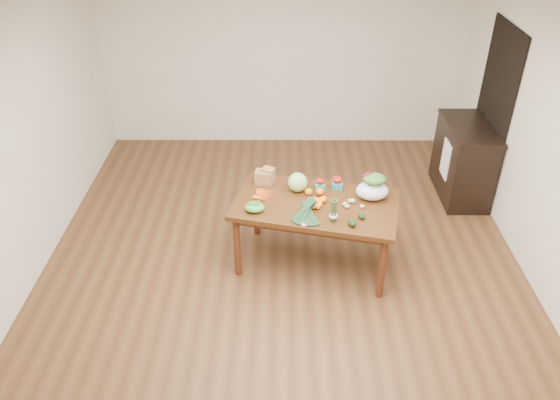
{
  "coord_description": "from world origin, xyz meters",
  "views": [
    {
      "loc": [
        -0.01,
        -4.37,
        3.7
      ],
      "look_at": [
        -0.03,
        0.0,
        0.87
      ],
      "focal_mm": 35.0,
      "sensor_mm": 36.0,
      "label": 1
    }
  ],
  "objects_px": {
    "dining_table": "(315,233)",
    "mandarin_cluster": "(316,202)",
    "salad_bag": "(372,188)",
    "paper_bag": "(264,176)",
    "cabinet": "(463,161)",
    "cabbage": "(298,182)",
    "kale_bunch": "(306,213)",
    "asparagus_bundle": "(334,210)"
  },
  "relations": [
    {
      "from": "dining_table",
      "to": "paper_bag",
      "type": "height_order",
      "value": "paper_bag"
    },
    {
      "from": "dining_table",
      "to": "kale_bunch",
      "type": "height_order",
      "value": "kale_bunch"
    },
    {
      "from": "cabinet",
      "to": "kale_bunch",
      "type": "bearing_deg",
      "value": -140.07
    },
    {
      "from": "cabinet",
      "to": "paper_bag",
      "type": "height_order",
      "value": "cabinet"
    },
    {
      "from": "salad_bag",
      "to": "mandarin_cluster",
      "type": "bearing_deg",
      "value": -166.04
    },
    {
      "from": "cabinet",
      "to": "cabbage",
      "type": "height_order",
      "value": "cabbage"
    },
    {
      "from": "cabbage",
      "to": "cabinet",
      "type": "bearing_deg",
      "value": 29.11
    },
    {
      "from": "dining_table",
      "to": "mandarin_cluster",
      "type": "height_order",
      "value": "mandarin_cluster"
    },
    {
      "from": "dining_table",
      "to": "paper_bag",
      "type": "relative_size",
      "value": 6.71
    },
    {
      "from": "dining_table",
      "to": "mandarin_cluster",
      "type": "bearing_deg",
      "value": -75.98
    },
    {
      "from": "kale_bunch",
      "to": "cabbage",
      "type": "bearing_deg",
      "value": 110.38
    },
    {
      "from": "cabinet",
      "to": "salad_bag",
      "type": "xyz_separation_m",
      "value": [
        -1.33,
        -1.29,
        0.4
      ]
    },
    {
      "from": "cabbage",
      "to": "mandarin_cluster",
      "type": "bearing_deg",
      "value": -57.76
    },
    {
      "from": "cabbage",
      "to": "asparagus_bundle",
      "type": "height_order",
      "value": "asparagus_bundle"
    },
    {
      "from": "cabinet",
      "to": "mandarin_cluster",
      "type": "xyz_separation_m",
      "value": [
        -1.89,
        -1.43,
        0.33
      ]
    },
    {
      "from": "kale_bunch",
      "to": "asparagus_bundle",
      "type": "distance_m",
      "value": 0.26
    },
    {
      "from": "cabinet",
      "to": "paper_bag",
      "type": "xyz_separation_m",
      "value": [
        -2.41,
        -1.0,
        0.36
      ]
    },
    {
      "from": "mandarin_cluster",
      "to": "paper_bag",
      "type": "bearing_deg",
      "value": 140.39
    },
    {
      "from": "mandarin_cluster",
      "to": "cabinet",
      "type": "bearing_deg",
      "value": 37.17
    },
    {
      "from": "dining_table",
      "to": "kale_bunch",
      "type": "relative_size",
      "value": 4.0
    },
    {
      "from": "dining_table",
      "to": "salad_bag",
      "type": "height_order",
      "value": "salad_bag"
    },
    {
      "from": "paper_bag",
      "to": "mandarin_cluster",
      "type": "height_order",
      "value": "paper_bag"
    },
    {
      "from": "mandarin_cluster",
      "to": "asparagus_bundle",
      "type": "bearing_deg",
      "value": -61.52
    },
    {
      "from": "paper_bag",
      "to": "kale_bunch",
      "type": "bearing_deg",
      "value": -58.54
    },
    {
      "from": "cabbage",
      "to": "asparagus_bundle",
      "type": "distance_m",
      "value": 0.63
    },
    {
      "from": "paper_bag",
      "to": "salad_bag",
      "type": "distance_m",
      "value": 1.12
    },
    {
      "from": "cabinet",
      "to": "paper_bag",
      "type": "bearing_deg",
      "value": -157.52
    },
    {
      "from": "paper_bag",
      "to": "cabbage",
      "type": "height_order",
      "value": "cabbage"
    },
    {
      "from": "cabinet",
      "to": "asparagus_bundle",
      "type": "bearing_deg",
      "value": -135.84
    },
    {
      "from": "dining_table",
      "to": "cabinet",
      "type": "bearing_deg",
      "value": 49.17
    },
    {
      "from": "mandarin_cluster",
      "to": "salad_bag",
      "type": "bearing_deg",
      "value": 13.96
    },
    {
      "from": "cabbage",
      "to": "kale_bunch",
      "type": "bearing_deg",
      "value": -82.72
    },
    {
      "from": "dining_table",
      "to": "mandarin_cluster",
      "type": "distance_m",
      "value": 0.42
    },
    {
      "from": "cabinet",
      "to": "cabbage",
      "type": "xyz_separation_m",
      "value": [
        -2.07,
        -1.15,
        0.38
      ]
    },
    {
      "from": "paper_bag",
      "to": "mandarin_cluster",
      "type": "xyz_separation_m",
      "value": [
        0.52,
        -0.43,
        -0.04
      ]
    },
    {
      "from": "kale_bunch",
      "to": "asparagus_bundle",
      "type": "height_order",
      "value": "asparagus_bundle"
    },
    {
      "from": "cabbage",
      "to": "mandarin_cluster",
      "type": "xyz_separation_m",
      "value": [
        0.18,
        -0.28,
        -0.05
      ]
    },
    {
      "from": "cabinet",
      "to": "mandarin_cluster",
      "type": "distance_m",
      "value": 2.39
    },
    {
      "from": "cabbage",
      "to": "kale_bunch",
      "type": "distance_m",
      "value": 0.53
    },
    {
      "from": "asparagus_bundle",
      "to": "salad_bag",
      "type": "distance_m",
      "value": 0.58
    },
    {
      "from": "mandarin_cluster",
      "to": "salad_bag",
      "type": "relative_size",
      "value": 0.56
    },
    {
      "from": "mandarin_cluster",
      "to": "asparagus_bundle",
      "type": "xyz_separation_m",
      "value": [
        0.14,
        -0.26,
        0.08
      ]
    }
  ]
}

